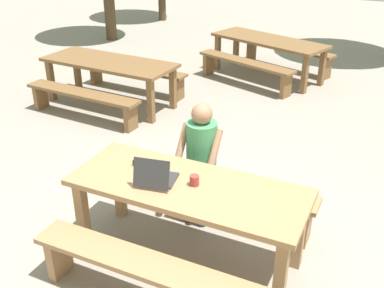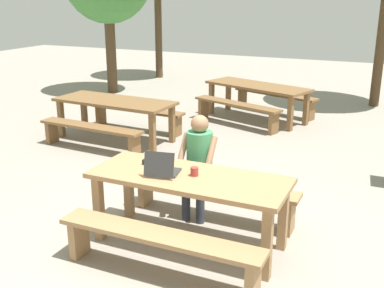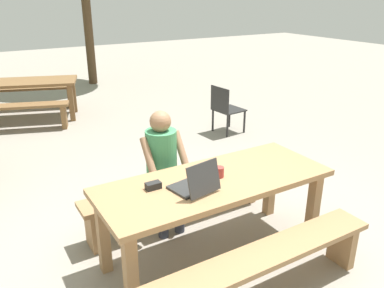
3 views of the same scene
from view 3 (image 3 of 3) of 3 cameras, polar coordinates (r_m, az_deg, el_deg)
The scene contains 12 objects.
ground_plane at distance 3.75m, azimuth 3.12°, elevation -15.74°, with size 30.00×30.00×0.00m, color gray.
picnic_table_front at distance 3.39m, azimuth 3.34°, elevation -6.78°, with size 2.03×0.80×0.77m.
bench_near at distance 3.12m, azimuth 10.37°, elevation -16.85°, with size 2.01×0.30×0.45m.
bench_far at distance 4.04m, azimuth -2.08°, elevation -6.93°, with size 2.01×0.30×0.45m.
laptop at distance 3.11m, azimuth 0.55°, elevation -5.81°, with size 0.36×0.37×0.27m.
small_pouch at distance 3.18m, azimuth -5.66°, elevation -6.05°, with size 0.12×0.07×0.06m.
coffee_mug at distance 3.36m, azimuth 4.00°, elevation -4.09°, with size 0.08×0.08×0.09m.
person_seated at distance 3.77m, azimuth -4.19°, elevation -2.76°, with size 0.41×0.41×1.23m.
plastic_chair at distance 6.59m, azimuth 4.89°, elevation 5.20°, with size 0.48×0.48×0.81m.
picnic_table_mid at distance 7.94m, azimuth -24.42°, elevation 7.62°, with size 2.32×1.44×0.73m.
bench_mid_south at distance 7.37m, azimuth -25.09°, elevation 4.32°, with size 1.96×0.92×0.46m.
bench_mid_north at distance 8.64m, azimuth -23.29°, elevation 6.88°, with size 1.96×0.92×0.46m.
Camera 3 is at (-1.70, -2.46, 2.26)m, focal length 36.63 mm.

